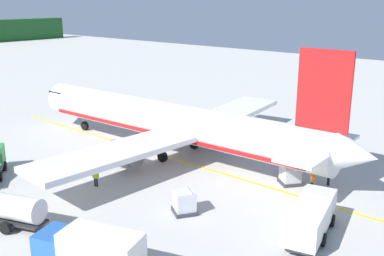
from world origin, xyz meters
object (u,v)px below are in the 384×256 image
(service_truck_catering, at_px, (90,252))
(crew_loader_right, at_px, (316,143))
(service_truck_baggage, at_px, (3,206))
(airliner_foreground, at_px, (172,122))
(service_truck_pushback, at_px, (311,217))
(crew_supervisor, at_px, (312,180))
(crew_marshaller, at_px, (329,174))
(crew_loader_left, at_px, (96,176))
(cargo_container_near, at_px, (185,202))
(cargo_container_mid, at_px, (290,174))

(service_truck_catering, height_order, crew_loader_right, service_truck_catering)
(service_truck_catering, bearing_deg, service_truck_baggage, 90.78)
(airliner_foreground, xyz_separation_m, service_truck_catering, (-19.21, -11.40, -1.78))
(service_truck_pushback, xyz_separation_m, crew_supervisor, (7.01, 3.30, -0.39))
(crew_loader_right, bearing_deg, service_truck_catering, -179.76)
(crew_marshaller, bearing_deg, crew_loader_left, 131.17)
(crew_loader_left, bearing_deg, service_truck_catering, -129.06)
(cargo_container_near, xyz_separation_m, crew_marshaller, (12.09, -6.01, 0.13))
(crew_marshaller, xyz_separation_m, crew_loader_right, (7.66, 4.89, -0.04))
(airliner_foreground, distance_m, service_truck_catering, 22.41)
(crew_loader_right, bearing_deg, cargo_container_mid, -167.02)
(airliner_foreground, distance_m, crew_loader_right, 15.40)
(airliner_foreground, relative_size, service_truck_baggage, 6.42)
(service_truck_catering, bearing_deg, crew_supervisor, -12.21)
(service_truck_catering, bearing_deg, cargo_container_near, 7.35)
(airliner_foreground, height_order, crew_marshaller, airliner_foreground)
(crew_supervisor, bearing_deg, crew_marshaller, -13.62)
(crew_marshaller, bearing_deg, crew_loader_right, 32.56)
(service_truck_baggage, height_order, crew_marshaller, service_truck_baggage)
(service_truck_catering, height_order, crew_loader_left, service_truck_catering)
(cargo_container_near, relative_size, crew_marshaller, 1.35)
(service_truck_catering, height_order, crew_marshaller, service_truck_catering)
(cargo_container_near, bearing_deg, service_truck_catering, -172.65)
(service_truck_baggage, bearing_deg, service_truck_pushback, -53.89)
(service_truck_baggage, bearing_deg, cargo_container_near, -41.52)
(cargo_container_near, height_order, crew_supervisor, cargo_container_near)
(cargo_container_near, height_order, crew_loader_right, cargo_container_near)
(service_truck_baggage, xyz_separation_m, service_truck_pushback, (12.75, -17.48, 0.02))
(service_truck_catering, xyz_separation_m, crew_loader_right, (29.42, 0.13, -0.64))
(crew_supervisor, bearing_deg, cargo_container_mid, 83.56)
(cargo_container_near, bearing_deg, service_truck_baggage, 138.48)
(service_truck_baggage, relative_size, cargo_container_mid, 2.71)
(crew_marshaller, xyz_separation_m, crew_loader_left, (-13.29, 15.20, -0.06))
(cargo_container_near, relative_size, crew_loader_right, 1.40)
(service_truck_baggage, xyz_separation_m, crew_loader_right, (29.55, -9.80, -0.43))
(cargo_container_mid, height_order, crew_loader_left, cargo_container_mid)
(service_truck_pushback, relative_size, cargo_container_near, 3.02)
(cargo_container_mid, distance_m, crew_loader_left, 16.93)
(service_truck_baggage, xyz_separation_m, crew_marshaller, (21.90, -14.69, -0.39))
(service_truck_catering, xyz_separation_m, service_truck_pushback, (12.62, -7.55, -0.19))
(crew_loader_left, bearing_deg, crew_marshaller, -48.83)
(service_truck_baggage, bearing_deg, crew_loader_right, -18.35)
(service_truck_pushback, bearing_deg, crew_supervisor, 25.22)
(crew_loader_left, height_order, crew_loader_right, crew_loader_right)
(cargo_container_mid, bearing_deg, crew_loader_left, 132.36)
(service_truck_catering, relative_size, cargo_container_near, 2.97)
(crew_marshaller, relative_size, crew_supervisor, 0.98)
(airliner_foreground, distance_m, service_truck_pushback, 20.16)
(airliner_foreground, height_order, service_truck_baggage, airliner_foreground)
(cargo_container_mid, bearing_deg, crew_loader_right, 12.98)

